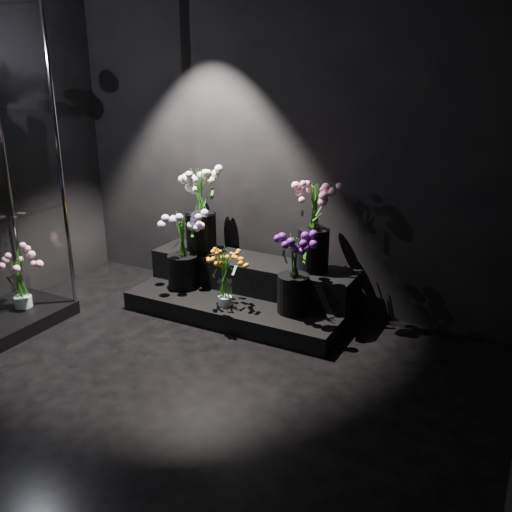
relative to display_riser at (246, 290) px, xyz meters
The scene contains 9 objects.
floor 1.66m from the display_riser, 84.51° to the right, with size 4.00×4.00×0.00m, color black.
wall_back 1.30m from the display_riser, 66.22° to the left, with size 4.00×4.00×0.00m, color black.
display_riser is the anchor object (origin of this frame).
bouquet_orange_bells 0.39m from the display_riser, 92.94° to the right, with size 0.30×0.30×0.48m.
bouquet_lilac 0.65m from the display_riser, 163.39° to the right, with size 0.36×0.36×0.65m.
bouquet_purple 0.62m from the display_riser, 18.96° to the right, with size 0.38×0.38×0.62m.
bouquet_cream_roses 0.83m from the display_riser, 167.49° to the left, with size 0.46×0.46×0.72m.
bouquet_pink_roses 0.84m from the display_riser, 13.33° to the left, with size 0.43×0.43×0.71m.
bouquet_case_base_pink 1.80m from the display_riser, 145.19° to the right, with size 0.36×0.36×0.47m.
Camera 1 is at (1.97, -2.19, 2.00)m, focal length 40.00 mm.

